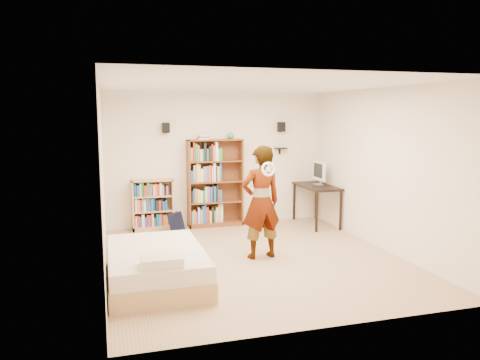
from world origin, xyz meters
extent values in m
cube|color=tan|center=(0.00, 0.00, 0.00)|extent=(4.50, 5.00, 0.01)
cube|color=white|center=(0.00, 2.50, 1.35)|extent=(4.50, 0.02, 2.70)
cube|color=white|center=(0.00, -2.50, 1.35)|extent=(4.50, 0.02, 2.70)
cube|color=white|center=(-2.25, 0.00, 1.35)|extent=(0.02, 5.00, 2.70)
cube|color=white|center=(2.25, 0.00, 1.35)|extent=(0.02, 5.00, 2.70)
cube|color=white|center=(0.00, 0.00, 2.70)|extent=(4.50, 5.00, 0.02)
cube|color=white|center=(0.00, 2.47, 2.67)|extent=(4.50, 0.06, 0.06)
cube|color=white|center=(0.00, -2.47, 2.67)|extent=(4.50, 0.06, 0.06)
cube|color=white|center=(-2.22, 0.00, 2.67)|extent=(0.06, 5.00, 0.06)
cube|color=white|center=(2.22, 0.00, 2.67)|extent=(0.06, 5.00, 0.06)
cube|color=black|center=(-1.05, 2.40, 2.00)|extent=(0.14, 0.12, 0.20)
cube|color=black|center=(1.35, 2.40, 2.00)|extent=(0.14, 0.12, 0.20)
cube|color=black|center=(1.35, 2.41, 1.55)|extent=(0.25, 0.16, 0.02)
imported|color=black|center=(0.12, 0.04, 0.89)|extent=(0.70, 0.51, 1.79)
torus|color=white|center=(0.12, -0.29, 1.45)|extent=(0.22, 0.08, 0.22)
camera|label=1|loc=(-2.19, -6.79, 2.27)|focal=35.00mm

